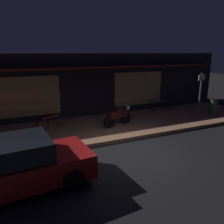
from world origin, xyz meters
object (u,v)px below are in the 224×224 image
motorcycle (118,116)px  sign_post (200,92)px  bicycle_extra (161,105)px  trash_bin (213,106)px  parked_car_near (12,166)px  bicycle_parked (52,121)px

motorcycle → sign_post: sign_post is taller
bicycle_extra → sign_post: size_ratio=0.68×
trash_bin → parked_car_near: parked_car_near is taller
parked_car_near → bicycle_parked: bearing=68.4°
bicycle_extra → trash_bin: (2.21, -1.99, 0.11)m
motorcycle → parked_car_near: (-4.80, -3.50, 0.06)m
bicycle_parked → parked_car_near: parked_car_near is taller
bicycle_parked → trash_bin: trash_bin is taller
motorcycle → bicycle_parked: motorcycle is taller
motorcycle → bicycle_parked: bearing=163.1°
bicycle_parked → parked_car_near: 4.77m
motorcycle → bicycle_parked: 3.19m
sign_post → trash_bin: bearing=-5.0°
bicycle_parked → sign_post: bearing=-8.1°
bicycle_extra → sign_post: 2.46m
motorcycle → sign_post: bearing=-2.5°
bicycle_parked → bicycle_extra: (6.78, 0.76, 0.00)m
sign_post → bicycle_parked: bearing=171.9°
bicycle_extra → sign_post: bearing=-57.7°
parked_car_near → motorcycle: bearing=36.1°
motorcycle → bicycle_extra: motorcycle is taller
motorcycle → bicycle_extra: size_ratio=1.01×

